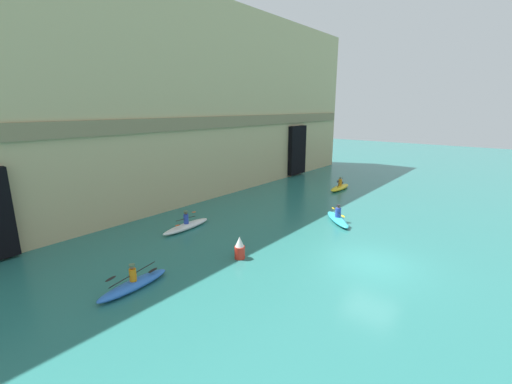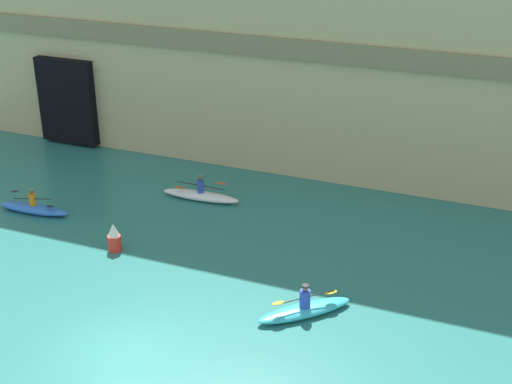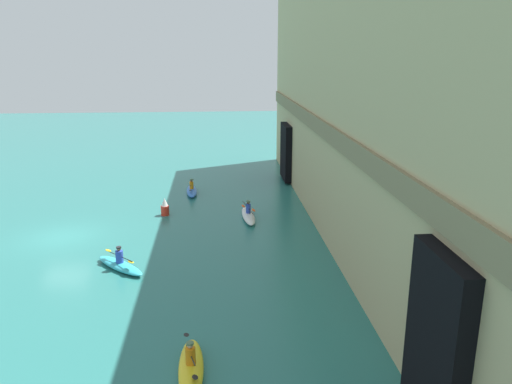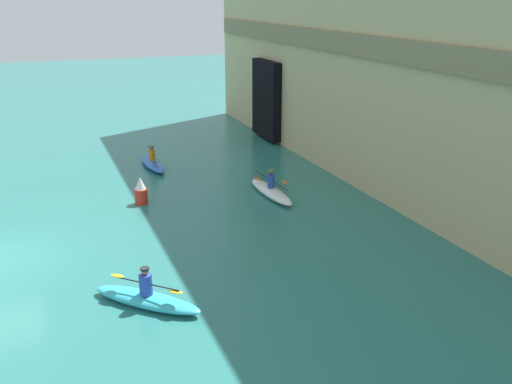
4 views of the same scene
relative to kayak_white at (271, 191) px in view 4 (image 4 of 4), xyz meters
The scene contains 5 objects.
cliff_bluff 11.08m from the kayak_white, 51.26° to the left, with size 45.27×5.58×15.33m.
kayak_white is the anchor object (origin of this frame).
kayak_blue 7.12m from the kayak_white, 147.91° to the right, with size 3.31×0.94×1.10m.
kayak_cyan 9.68m from the kayak_white, 43.65° to the right, with size 2.92×2.91×1.15m.
marker_buoy 5.40m from the kayak_white, 101.81° to the right, with size 0.52×0.52×1.14m.
Camera 4 is at (18.53, 1.73, 8.11)m, focal length 40.00 mm.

